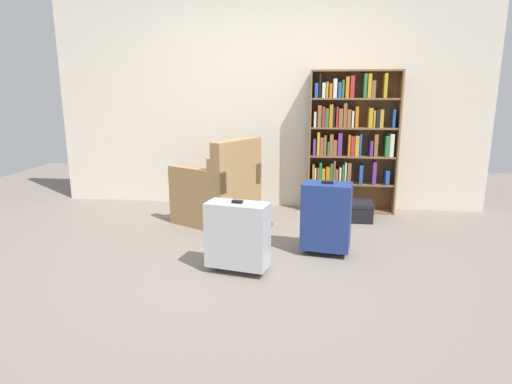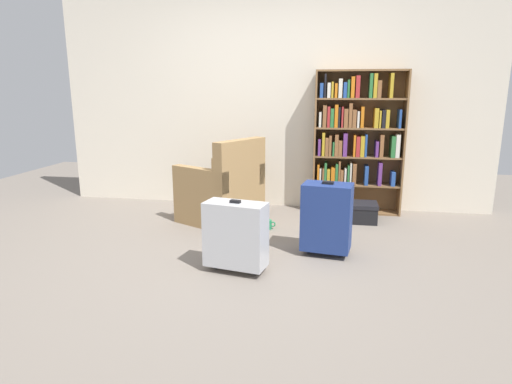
% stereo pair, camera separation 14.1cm
% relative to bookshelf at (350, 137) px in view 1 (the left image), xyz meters
% --- Properties ---
extents(ground_plane, '(8.96, 8.96, 0.00)m').
position_rel_bookshelf_xyz_m(ground_plane, '(-0.98, -1.75, -0.87)').
color(ground_plane, slate).
extents(back_wall, '(5.12, 0.10, 2.60)m').
position_rel_bookshelf_xyz_m(back_wall, '(-0.98, 0.19, 0.43)').
color(back_wall, beige).
rests_on(back_wall, ground).
extents(bookshelf, '(0.99, 0.25, 1.60)m').
position_rel_bookshelf_xyz_m(bookshelf, '(0.00, 0.00, 0.00)').
color(bookshelf, brown).
rests_on(bookshelf, ground).
extents(armchair, '(0.95, 0.95, 0.90)m').
position_rel_bookshelf_xyz_m(armchair, '(-1.40, -0.62, -0.55)').
color(armchair, '#9E7A4C').
rests_on(armchair, ground).
extents(mug, '(0.12, 0.08, 0.10)m').
position_rel_bookshelf_xyz_m(mug, '(-0.88, -0.82, -0.82)').
color(mug, '#1E7F4C').
rests_on(mug, ground).
extents(storage_box, '(0.43, 0.30, 0.21)m').
position_rel_bookshelf_xyz_m(storage_box, '(0.03, -0.39, -0.76)').
color(storage_box, black).
rests_on(storage_box, ground).
extents(suitcase_silver, '(0.51, 0.31, 0.58)m').
position_rel_bookshelf_xyz_m(suitcase_silver, '(-0.98, -1.91, -0.57)').
color(suitcase_silver, '#B7BABF').
rests_on(suitcase_silver, ground).
extents(suitcase_navy_blue, '(0.44, 0.32, 0.64)m').
position_rel_bookshelf_xyz_m(suitcase_navy_blue, '(-0.29, -1.43, -0.53)').
color(suitcase_navy_blue, navy).
rests_on(suitcase_navy_blue, ground).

